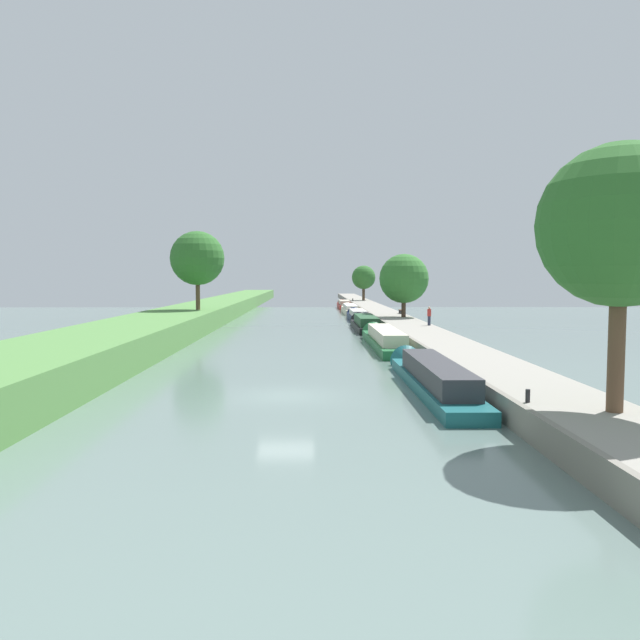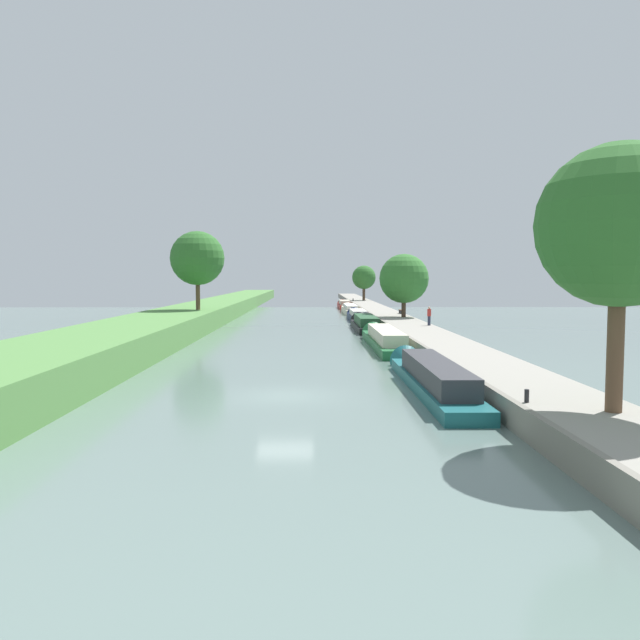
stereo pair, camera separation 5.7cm
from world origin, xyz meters
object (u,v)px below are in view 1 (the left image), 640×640
object	(u,v)px
mooring_bollard_far	(353,300)
narrowboat_red	(344,305)
narrowboat_teal	(431,376)
park_bench	(401,311)
person_walking	(429,316)
narrowboat_black	(365,323)
narrowboat_green	(384,339)
narrowboat_navy	(357,315)
mooring_bollard_near	(528,396)
narrowboat_cream	(350,309)

from	to	relation	value
mooring_bollard_far	narrowboat_red	bearing A→B (deg)	-109.78
narrowboat_teal	park_bench	distance (m)	43.26
person_walking	park_bench	size ratio (longest dim) A/B	1.11
narrowboat_black	narrowboat_green	bearing A→B (deg)	-89.70
narrowboat_black	narrowboat_red	size ratio (longest dim) A/B	1.17
narrowboat_navy	person_walking	world-z (taller)	person_walking
narrowboat_navy	park_bench	world-z (taller)	park_bench
narrowboat_navy	mooring_bollard_far	xyz separation A→B (m)	(1.74, 33.43, 0.70)
narrowboat_teal	park_bench	size ratio (longest dim) A/B	10.32
narrowboat_red	park_bench	xyz separation A→B (m)	(4.91, -32.66, 0.78)
narrowboat_navy	mooring_bollard_near	bearing A→B (deg)	-88.20
narrowboat_green	narrowboat_navy	bearing A→B (deg)	89.68
narrowboat_cream	person_walking	xyz separation A→B (m)	(4.78, -35.64, 1.32)
narrowboat_red	person_walking	xyz separation A→B (m)	(4.85, -50.08, 1.31)
narrowboat_teal	narrowboat_cream	distance (m)	61.21
narrowboat_green	person_walking	bearing A→B (deg)	57.71
narrowboat_green	mooring_bollard_near	xyz separation A→B (m)	(1.90, -25.82, 0.61)
mooring_bollard_near	narrowboat_navy	bearing A→B (deg)	91.80
narrowboat_green	narrowboat_red	xyz separation A→B (m)	(0.07, 57.86, -0.05)
narrowboat_cream	person_walking	distance (m)	35.98
narrowboat_cream	narrowboat_green	bearing A→B (deg)	-90.18
park_bench	narrowboat_green	bearing A→B (deg)	-101.18
narrowboat_teal	narrowboat_red	distance (m)	75.65
person_walking	mooring_bollard_far	size ratio (longest dim) A/B	3.69
person_walking	narrowboat_green	bearing A→B (deg)	-122.29
narrowboat_navy	narrowboat_cream	bearing A→B (deg)	90.12
person_walking	narrowboat_black	bearing A→B (deg)	122.20
narrowboat_black	mooring_bollard_far	bearing A→B (deg)	87.59
narrowboat_green	narrowboat_cream	bearing A→B (deg)	89.82
mooring_bollard_near	park_bench	distance (m)	51.11
narrowboat_navy	person_walking	xyz separation A→B (m)	(4.75, -21.75, 1.35)
person_walking	narrowboat_teal	bearing A→B (deg)	-100.61
narrowboat_teal	mooring_bollard_near	bearing A→B (deg)	-77.53
narrowboat_teal	mooring_bollard_near	world-z (taller)	narrowboat_teal
narrowboat_cream	mooring_bollard_far	distance (m)	19.64
narrowboat_navy	mooring_bollard_far	distance (m)	33.48
narrowboat_green	narrowboat_black	size ratio (longest dim) A/B	1.19
narrowboat_teal	person_walking	distance (m)	26.04
narrowboat_teal	narrowboat_cream	xyz separation A→B (m)	(0.01, 61.21, -0.06)
mooring_bollard_near	mooring_bollard_far	world-z (taller)	same
narrowboat_navy	mooring_bollard_near	size ratio (longest dim) A/B	25.67
mooring_bollard_near	park_bench	xyz separation A→B (m)	(3.08, 51.02, 0.12)
narrowboat_teal	mooring_bollard_far	xyz separation A→B (m)	(1.78, 80.75, 0.61)
narrowboat_green	narrowboat_black	world-z (taller)	narrowboat_green
mooring_bollard_near	mooring_bollard_far	size ratio (longest dim) A/B	1.00
mooring_bollard_far	park_bench	size ratio (longest dim) A/B	0.30
narrowboat_cream	person_walking	size ratio (longest dim) A/B	8.80
narrowboat_navy	narrowboat_black	bearing A→B (deg)	-91.04
narrowboat_navy	person_walking	size ratio (longest dim) A/B	6.96
narrowboat_navy	narrowboat_red	world-z (taller)	narrowboat_red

